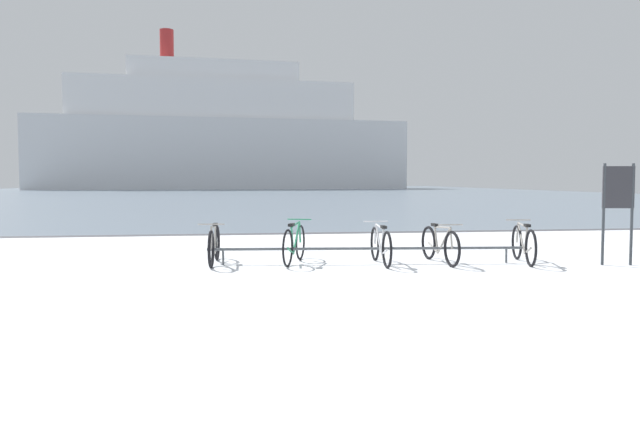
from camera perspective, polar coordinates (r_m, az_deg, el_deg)
name	(u,v)px	position (r m, az deg, el deg)	size (l,w,h in m)	color
ground	(258,195)	(60.53, -6.04, 1.83)	(80.00, 132.00, 0.08)	white
bike_rack	(366,249)	(10.78, 4.50, -3.44)	(5.74, 0.58, 0.31)	#4C5156
bicycle_0	(214,245)	(10.89, -10.20, -3.01)	(0.46, 1.67, 0.77)	black
bicycle_1	(294,244)	(10.82, -2.50, -2.93)	(0.64, 1.56, 0.79)	black
bicycle_2	(381,245)	(10.73, 5.89, -3.08)	(0.46, 1.62, 0.76)	black
bicycle_3	(440,245)	(11.05, 11.51, -2.97)	(0.46, 1.70, 0.75)	black
bicycle_4	(524,244)	(11.48, 19.08, -2.80)	(0.51, 1.59, 0.78)	black
info_sign	(618,197)	(11.78, 26.88, 1.44)	(0.55, 0.14, 1.82)	#33383D
ferry_ship	(221,137)	(94.67, -9.55, 7.31)	(57.42, 15.85, 24.34)	silver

